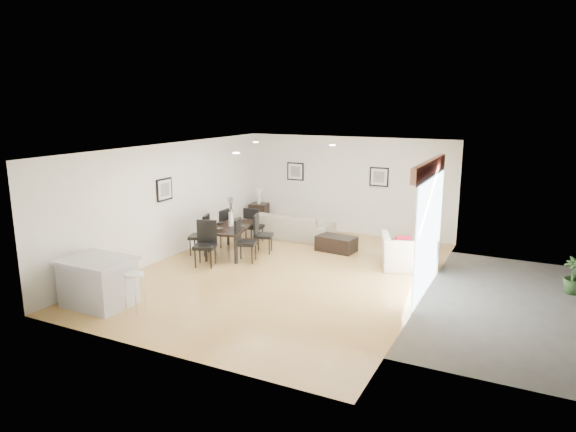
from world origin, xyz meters
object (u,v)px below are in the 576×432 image
at_px(sofa, 291,226).
at_px(armchair, 409,252).
at_px(dining_chair_foot, 253,224).
at_px(coffee_table, 336,244).
at_px(bar_stool, 134,279).
at_px(dining_chair_wfar, 221,226).
at_px(dining_chair_efar, 260,231).
at_px(kitchen_island, 98,282).
at_px(dining_table, 231,229).
at_px(dining_chair_head, 206,240).
at_px(dining_chair_enear, 242,238).
at_px(dining_chair_wnear, 202,232).
at_px(side_table, 259,214).

xyz_separation_m(sofa, armchair, (3.50, -1.22, 0.05)).
distance_m(dining_chair_foot, coffee_table, 2.26).
distance_m(sofa, bar_stool, 5.79).
relative_size(dining_chair_wfar, dining_chair_efar, 1.02).
bearing_deg(kitchen_island, dining_table, 84.46).
relative_size(dining_chair_head, coffee_table, 1.09).
xyz_separation_m(dining_chair_enear, dining_chair_foot, (-0.57, 1.46, -0.04)).
xyz_separation_m(dining_chair_wnear, coffee_table, (2.81, 1.71, -0.36)).
relative_size(sofa, dining_chair_wfar, 2.40).
xyz_separation_m(dining_chair_enear, dining_chair_efar, (0.01, 0.83, -0.03)).
bearing_deg(dining_chair_wnear, bar_stool, -2.36).
height_order(dining_chair_enear, dining_chair_head, dining_chair_head).
distance_m(dining_table, dining_chair_efar, 0.71).
relative_size(sofa, dining_chair_wnear, 2.36).
bearing_deg(coffee_table, dining_chair_head, -127.51).
bearing_deg(dining_chair_enear, armchair, -88.98).
xyz_separation_m(dining_chair_wnear, dining_chair_foot, (0.59, 1.41, -0.02)).
xyz_separation_m(sofa, dining_table, (-0.66, -1.94, 0.28)).
xyz_separation_m(sofa, dining_chair_wfar, (-1.24, -1.52, 0.20)).
distance_m(armchair, dining_table, 4.22).
height_order(armchair, side_table, armchair).
xyz_separation_m(armchair, side_table, (-5.00, 2.13, -0.06)).
distance_m(armchair, kitchen_island, 6.46).
relative_size(dining_table, dining_chair_efar, 1.91).
bearing_deg(kitchen_island, dining_chair_wnear, 93.42).
relative_size(dining_chair_wfar, dining_chair_foot, 1.02).
distance_m(armchair, dining_chair_enear, 3.76).
relative_size(dining_chair_enear, dining_chair_foot, 1.07).
xyz_separation_m(dining_chair_foot, bar_stool, (0.44, -4.86, 0.10)).
xyz_separation_m(dining_chair_enear, kitchen_island, (-1.00, -3.40, -0.12)).
relative_size(kitchen_island, bar_stool, 1.72).
bearing_deg(dining_chair_head, sofa, 57.55).
height_order(dining_chair_wfar, bar_stool, dining_chair_wfar).
relative_size(dining_chair_enear, dining_chair_head, 0.99).
bearing_deg(dining_chair_head, coffee_table, 26.70).
height_order(dining_chair_wfar, dining_chair_foot, dining_chair_wfar).
bearing_deg(sofa, dining_chair_foot, 53.76).
bearing_deg(dining_chair_head, kitchen_island, -117.24).
height_order(dining_table, bar_stool, bar_stool).
relative_size(armchair, dining_chair_efar, 1.26).
bearing_deg(coffee_table, dining_chair_wnear, -142.32).
height_order(sofa, dining_chair_foot, dining_chair_foot).
height_order(armchair, coffee_table, armchair).
relative_size(sofa, bar_stool, 3.16).
relative_size(armchair, dining_table, 0.66).
height_order(dining_chair_wnear, kitchen_island, dining_chair_wnear).
distance_m(side_table, kitchen_island, 6.71).
relative_size(sofa, dining_chair_enear, 2.29).
height_order(dining_table, side_table, dining_table).
height_order(dining_table, dining_chair_wfar, dining_chair_wfar).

